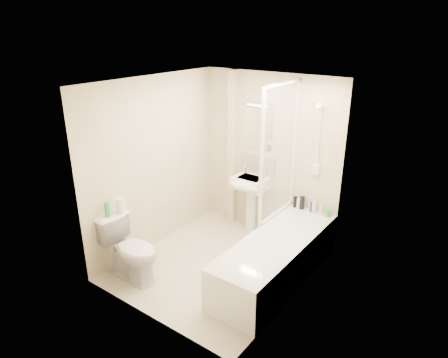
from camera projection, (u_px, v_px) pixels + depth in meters
The scene contains 26 objects.
floor at pixel (219, 265), 5.34m from camera, with size 2.50×2.50×0.00m, color beige.
wall_back at pixel (270, 156), 5.84m from camera, with size 2.20×0.02×2.40m, color beige.
wall_left at pixel (155, 164), 5.50m from camera, with size 0.02×2.50×2.40m, color beige.
wall_right at pixel (300, 204), 4.29m from camera, with size 0.02×2.50×2.40m, color beige.
ceiling at pixel (218, 82), 4.46m from camera, with size 2.20×2.50×0.02m, color white.
tile_back at pixel (318, 151), 5.33m from camera, with size 0.70×0.01×1.75m, color beige.
tile_right at pixel (308, 179), 4.37m from camera, with size 0.01×2.10×1.75m, color beige.
pipe_boxing at pixel (233, 150), 6.13m from camera, with size 0.12×0.12×2.40m, color beige.
splashback at pixel (258, 165), 6.00m from camera, with size 0.60×0.01×0.30m, color beige.
mirror at pixel (259, 129), 5.79m from camera, with size 0.46×0.01×0.60m, color white.
strip_light at pixel (259, 104), 5.64m from camera, with size 0.42×0.07×0.07m, color silver.
bathtub at pixel (276, 258), 4.97m from camera, with size 0.70×2.10×0.55m.
shower_screen at pixel (280, 152), 5.19m from camera, with size 0.04×0.92×1.80m.
shower_fixture at pixel (318, 143), 5.26m from camera, with size 0.10×0.16×0.99m.
pedestal_sink at pixel (249, 189), 5.95m from camera, with size 0.52×0.48×1.00m.
bottle_black_a at pixel (295, 202), 5.70m from camera, with size 0.05×0.05×0.16m, color black.
bottle_white_a at pixel (298, 203), 5.68m from camera, with size 0.05×0.05×0.14m, color white.
bottle_black_b at pixel (302, 203), 5.64m from camera, with size 0.07×0.07×0.19m, color black.
bottle_blue at pixel (312, 207), 5.57m from camera, with size 0.05×0.05×0.14m, color navy.
bottle_cream at pixel (314, 207), 5.54m from camera, with size 0.05×0.05×0.17m, color #F8E9BF.
bottle_white_b at pixel (321, 210), 5.49m from camera, with size 0.05×0.05×0.14m, color silver.
bottle_green at pixel (328, 213), 5.44m from camera, with size 0.07×0.07×0.10m, color green.
toilet at pixel (131, 249), 4.95m from camera, with size 0.79×0.45×0.80m, color white.
toilet_roll_lower at pixel (120, 208), 4.99m from camera, with size 0.10×0.10×0.10m, color white.
toilet_roll_upper at pixel (120, 202), 4.92m from camera, with size 0.11×0.11×0.10m, color white.
green_bottle at pixel (107, 210), 4.85m from camera, with size 0.07×0.07×0.19m, color green.
Camera 1 is at (2.75, -3.63, 3.02)m, focal length 32.00 mm.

